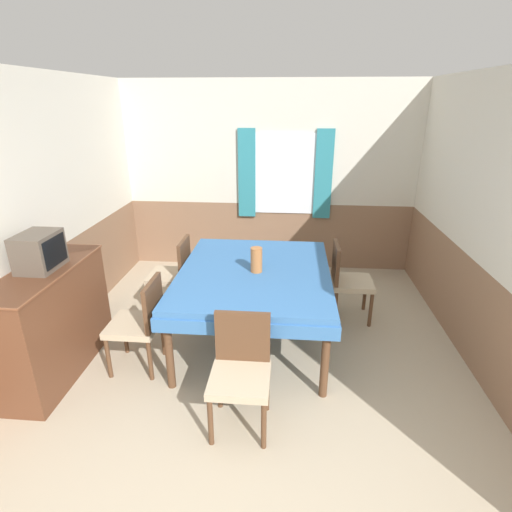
{
  "coord_description": "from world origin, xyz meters",
  "views": [
    {
      "loc": [
        0.3,
        -1.49,
        2.34
      ],
      "look_at": [
        -0.01,
        2.07,
        0.93
      ],
      "focal_mm": 28.0,
      "sensor_mm": 36.0,
      "label": 1
    }
  ],
  "objects_px": {
    "chair_head_near": "(241,368)",
    "chair_left_far": "(174,272)",
    "sideboard": "(52,321)",
    "chair_right_far": "(347,278)",
    "tv": "(39,251)",
    "dining_table": "(255,279)",
    "chair_left_near": "(141,321)",
    "vase": "(256,260)"
  },
  "relations": [
    {
      "from": "chair_left_near",
      "to": "dining_table",
      "type": "bearing_deg",
      "value": -61.07
    },
    {
      "from": "tv",
      "to": "chair_left_far",
      "type": "bearing_deg",
      "value": 56.75
    },
    {
      "from": "chair_right_far",
      "to": "vase",
      "type": "distance_m",
      "value": 1.2
    },
    {
      "from": "chair_right_far",
      "to": "sideboard",
      "type": "distance_m",
      "value": 2.98
    },
    {
      "from": "chair_left_far",
      "to": "chair_right_far",
      "type": "height_order",
      "value": "same"
    },
    {
      "from": "chair_left_near",
      "to": "sideboard",
      "type": "height_order",
      "value": "sideboard"
    },
    {
      "from": "chair_left_far",
      "to": "vase",
      "type": "relative_size",
      "value": 3.59
    },
    {
      "from": "chair_head_near",
      "to": "vase",
      "type": "relative_size",
      "value": 3.59
    },
    {
      "from": "chair_left_far",
      "to": "vase",
      "type": "bearing_deg",
      "value": -119.73
    },
    {
      "from": "chair_left_near",
      "to": "sideboard",
      "type": "relative_size",
      "value": 0.68
    },
    {
      "from": "sideboard",
      "to": "chair_right_far",
      "type": "bearing_deg",
      "value": 23.88
    },
    {
      "from": "chair_left_far",
      "to": "vase",
      "type": "height_order",
      "value": "vase"
    },
    {
      "from": "chair_right_far",
      "to": "sideboard",
      "type": "relative_size",
      "value": 0.68
    },
    {
      "from": "sideboard",
      "to": "tv",
      "type": "xyz_separation_m",
      "value": [
        -0.01,
        0.04,
        0.65
      ]
    },
    {
      "from": "chair_left_near",
      "to": "chair_right_far",
      "type": "bearing_deg",
      "value": -61.07
    },
    {
      "from": "chair_head_near",
      "to": "sideboard",
      "type": "bearing_deg",
      "value": -15.33
    },
    {
      "from": "chair_left_near",
      "to": "tv",
      "type": "relative_size",
      "value": 2.34
    },
    {
      "from": "chair_head_near",
      "to": "chair_left_far",
      "type": "bearing_deg",
      "value": -59.74
    },
    {
      "from": "chair_left_far",
      "to": "chair_left_near",
      "type": "relative_size",
      "value": 1.0
    },
    {
      "from": "dining_table",
      "to": "vase",
      "type": "bearing_deg",
      "value": -55.28
    },
    {
      "from": "chair_head_near",
      "to": "vase",
      "type": "distance_m",
      "value": 1.19
    },
    {
      "from": "dining_table",
      "to": "chair_right_far",
      "type": "relative_size",
      "value": 2.06
    },
    {
      "from": "chair_head_near",
      "to": "sideboard",
      "type": "relative_size",
      "value": 0.68
    },
    {
      "from": "chair_left_far",
      "to": "chair_left_near",
      "type": "height_order",
      "value": "same"
    },
    {
      "from": "chair_right_far",
      "to": "chair_left_far",
      "type": "bearing_deg",
      "value": -90.0
    },
    {
      "from": "vase",
      "to": "chair_left_far",
      "type": "bearing_deg",
      "value": 150.27
    },
    {
      "from": "chair_head_near",
      "to": "chair_left_near",
      "type": "relative_size",
      "value": 1.0
    },
    {
      "from": "dining_table",
      "to": "chair_left_far",
      "type": "bearing_deg",
      "value": 151.07
    },
    {
      "from": "chair_right_far",
      "to": "tv",
      "type": "relative_size",
      "value": 2.34
    },
    {
      "from": "chair_head_near",
      "to": "chair_left_far",
      "type": "height_order",
      "value": "same"
    },
    {
      "from": "sideboard",
      "to": "vase",
      "type": "bearing_deg",
      "value": 19.76
    },
    {
      "from": "chair_right_far",
      "to": "tv",
      "type": "bearing_deg",
      "value": -66.83
    },
    {
      "from": "sideboard",
      "to": "vase",
      "type": "height_order",
      "value": "vase"
    },
    {
      "from": "tv",
      "to": "vase",
      "type": "height_order",
      "value": "tv"
    },
    {
      "from": "chair_head_near",
      "to": "chair_left_near",
      "type": "xyz_separation_m",
      "value": [
        -0.98,
        0.6,
        0.0
      ]
    },
    {
      "from": "dining_table",
      "to": "chair_head_near",
      "type": "distance_m",
      "value": 1.16
    },
    {
      "from": "tv",
      "to": "vase",
      "type": "relative_size",
      "value": 1.53
    },
    {
      "from": "chair_left_near",
      "to": "tv",
      "type": "distance_m",
      "value": 1.02
    },
    {
      "from": "chair_left_near",
      "to": "chair_left_far",
      "type": "bearing_deg",
      "value": 0.0
    },
    {
      "from": "dining_table",
      "to": "chair_left_far",
      "type": "height_order",
      "value": "chair_left_far"
    },
    {
      "from": "dining_table",
      "to": "chair_left_near",
      "type": "height_order",
      "value": "chair_left_near"
    },
    {
      "from": "dining_table",
      "to": "sideboard",
      "type": "bearing_deg",
      "value": -159.16
    }
  ]
}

